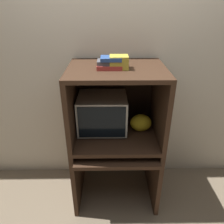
{
  "coord_description": "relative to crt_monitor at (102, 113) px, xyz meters",
  "views": [
    {
      "loc": [
        -0.07,
        -1.46,
        1.94
      ],
      "look_at": [
        -0.04,
        0.33,
        1.01
      ],
      "focal_mm": 35.0,
      "sensor_mm": 36.0,
      "label": 1
    }
  ],
  "objects": [
    {
      "name": "book_stack",
      "position": [
        0.07,
        -0.11,
        0.52
      ],
      "size": [
        0.2,
        0.15,
        0.1
      ],
      "color": "maroon",
      "rests_on": "hutch_upper"
    },
    {
      "name": "crt_monitor",
      "position": [
        0.0,
        0.0,
        0.0
      ],
      "size": [
        0.46,
        0.39,
        0.36
      ],
      "color": "beige",
      "rests_on": "desk_monitor_shelf"
    },
    {
      "name": "hutch_upper",
      "position": [
        0.13,
        -0.05,
        0.24
      ],
      "size": [
        0.84,
        0.65,
        0.66
      ],
      "color": "#382316",
      "rests_on": "desk_monitor_shelf"
    },
    {
      "name": "desk_base",
      "position": [
        0.13,
        -0.12,
        -0.54
      ],
      "size": [
        0.84,
        0.7,
        0.67
      ],
      "color": "#382316",
      "rests_on": "ground_plane"
    },
    {
      "name": "mouse",
      "position": [
        0.3,
        -0.24,
        -0.27
      ],
      "size": [
        0.07,
        0.05,
        0.03
      ],
      "color": "black",
      "rests_on": "desk_base"
    },
    {
      "name": "desk_monitor_shelf",
      "position": [
        0.13,
        -0.08,
        -0.21
      ],
      "size": [
        0.84,
        0.65,
        0.1
      ],
      "color": "#382316",
      "rests_on": "desk_base"
    },
    {
      "name": "snack_bag",
      "position": [
        0.38,
        -0.02,
        -0.1
      ],
      "size": [
        0.21,
        0.16,
        0.17
      ],
      "color": "gold",
      "rests_on": "desk_monitor_shelf"
    },
    {
      "name": "storage_box",
      "position": [
        0.15,
        -0.11,
        0.52
      ],
      "size": [
        0.15,
        0.13,
        0.11
      ],
      "color": "gold",
      "rests_on": "hutch_upper"
    },
    {
      "name": "ground_plane",
      "position": [
        0.13,
        -0.41,
        -0.96
      ],
      "size": [
        12.0,
        12.0,
        0.0
      ],
      "primitive_type": "plane",
      "color": "#756651"
    },
    {
      "name": "keyboard",
      "position": [
        -0.0,
        -0.24,
        -0.27
      ],
      "size": [
        0.45,
        0.14,
        0.03
      ],
      "color": "#2D2D30",
      "rests_on": "desk_base"
    },
    {
      "name": "wall_back",
      "position": [
        0.13,
        0.3,
        0.34
      ],
      "size": [
        6.0,
        0.06,
        2.6
      ],
      "color": "beige",
      "rests_on": "ground_plane"
    }
  ]
}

